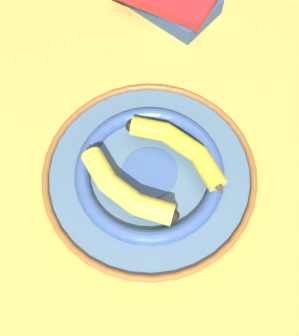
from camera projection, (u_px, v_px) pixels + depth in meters
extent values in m
plane|color=gold|center=(181.00, 182.00, 0.69)|extent=(2.80, 2.80, 0.00)
cylinder|color=slate|center=(150.00, 175.00, 0.69)|extent=(0.36, 0.36, 0.02)
torus|color=#385699|center=(150.00, 172.00, 0.68)|extent=(0.26, 0.26, 0.03)
cylinder|color=#385699|center=(150.00, 173.00, 0.68)|extent=(0.10, 0.10, 0.00)
torus|color=#995B28|center=(150.00, 172.00, 0.68)|extent=(0.37, 0.37, 0.01)
cylinder|color=yellow|center=(99.00, 168.00, 0.65)|extent=(0.06, 0.04, 0.04)
cylinder|color=yellow|center=(122.00, 193.00, 0.63)|extent=(0.07, 0.05, 0.04)
cylinder|color=yellow|center=(155.00, 210.00, 0.62)|extent=(0.07, 0.07, 0.04)
sphere|color=yellow|center=(108.00, 182.00, 0.64)|extent=(0.04, 0.04, 0.04)
sphere|color=yellow|center=(136.00, 204.00, 0.62)|extent=(0.04, 0.04, 0.04)
cone|color=#472D19|center=(91.00, 154.00, 0.66)|extent=(0.03, 0.03, 0.03)
sphere|color=black|center=(173.00, 215.00, 0.61)|extent=(0.02, 0.02, 0.02)
cylinder|color=yellow|center=(208.00, 170.00, 0.65)|extent=(0.07, 0.04, 0.03)
cylinder|color=yellow|center=(183.00, 144.00, 0.67)|extent=(0.07, 0.05, 0.03)
cylinder|color=yellow|center=(149.00, 130.00, 0.68)|extent=(0.07, 0.07, 0.03)
sphere|color=yellow|center=(198.00, 154.00, 0.66)|extent=(0.03, 0.03, 0.03)
sphere|color=yellow|center=(167.00, 134.00, 0.68)|extent=(0.03, 0.03, 0.03)
cone|color=#472D19|center=(218.00, 186.00, 0.63)|extent=(0.03, 0.03, 0.03)
sphere|color=black|center=(131.00, 126.00, 0.68)|extent=(0.02, 0.02, 0.02)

